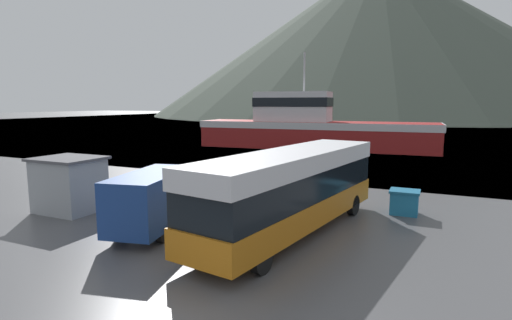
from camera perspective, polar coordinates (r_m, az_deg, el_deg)
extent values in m
plane|color=slate|center=(143.93, 22.40, 5.55)|extent=(240.00, 240.00, 0.00)
cone|color=#424C42|center=(184.02, 16.99, 16.36)|extent=(186.79, 186.79, 64.75)
cube|color=#B26614|center=(15.45, 5.09, -7.07)|extent=(4.15, 11.00, 0.95)
cube|color=black|center=(15.22, 5.14, -3.37)|extent=(4.07, 10.78, 1.09)
cube|color=silver|center=(15.07, 5.18, -0.08)|extent=(4.15, 11.00, 0.68)
cube|color=black|center=(20.07, 12.56, -1.28)|extent=(2.13, 0.41, 1.47)
cylinder|color=black|center=(19.28, 7.69, -5.50)|extent=(0.44, 0.94, 0.90)
cylinder|color=black|center=(18.47, 13.69, -6.27)|extent=(0.44, 0.94, 0.90)
cylinder|color=black|center=(13.23, -7.20, -11.92)|extent=(0.44, 0.94, 0.90)
cylinder|color=black|center=(12.02, 0.76, -13.97)|extent=(0.44, 0.94, 0.90)
cube|color=navy|center=(15.88, -14.54, -5.34)|extent=(2.78, 4.70, 1.98)
cube|color=navy|center=(18.76, -10.13, -4.54)|extent=(2.25, 2.24, 1.09)
cube|color=black|center=(17.75, -11.34, -2.36)|extent=(1.60, 0.39, 0.69)
cylinder|color=black|center=(19.00, -12.74, -6.15)|extent=(0.36, 0.73, 0.70)
cylinder|color=black|center=(18.36, -7.94, -6.53)|extent=(0.36, 0.73, 0.70)
cylinder|color=black|center=(15.70, -18.88, -9.43)|extent=(0.36, 0.73, 0.70)
cylinder|color=black|center=(14.92, -13.25, -10.13)|extent=(0.36, 0.73, 0.70)
cube|color=maroon|center=(44.64, 8.42, 3.55)|extent=(25.83, 6.88, 2.94)
cube|color=silver|center=(44.56, 8.45, 4.97)|extent=(26.08, 6.95, 0.74)
cube|color=silver|center=(45.12, 5.31, 7.61)|extent=(8.39, 4.20, 3.27)
cube|color=black|center=(45.12, 5.32, 8.23)|extent=(8.56, 4.31, 0.98)
cylinder|color=#B2B2B7|center=(44.93, 6.92, 12.36)|extent=(0.20, 0.20, 4.23)
cube|color=teal|center=(19.29, 20.42, -5.81)|extent=(1.17, 0.99, 0.99)
cube|color=#1A5F86|center=(19.17, 20.50, -4.22)|extent=(1.29, 1.08, 0.11)
cube|color=#93999E|center=(20.31, -25.08, -3.35)|extent=(2.64, 2.21, 2.40)
cube|color=#4C4C51|center=(20.11, -25.30, 0.17)|extent=(2.90, 2.43, 0.12)
cube|color=black|center=(46.23, 1.02, 2.62)|extent=(7.70, 3.04, 1.06)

